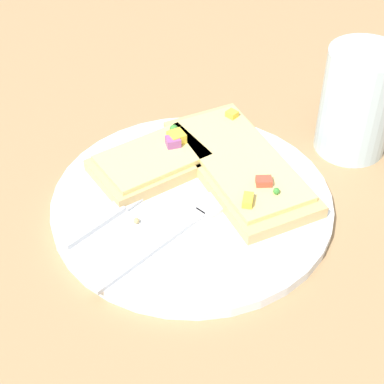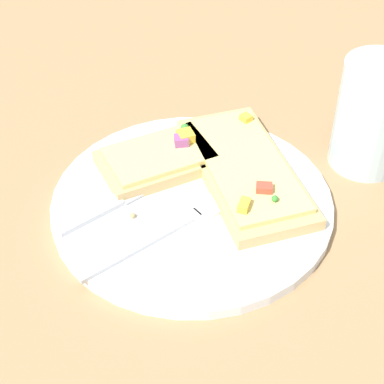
% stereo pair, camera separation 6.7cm
% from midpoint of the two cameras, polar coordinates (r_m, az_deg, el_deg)
% --- Properties ---
extents(ground_plane, '(4.00, 4.00, 0.00)m').
position_cam_midpoint_polar(ground_plane, '(0.69, -2.80, -1.49)').
color(ground_plane, '#9E7A51').
extents(plate, '(0.30, 0.30, 0.01)m').
position_cam_midpoint_polar(plate, '(0.68, -2.81, -1.12)').
color(plate, white).
rests_on(plate, ground).
extents(fork, '(0.20, 0.15, 0.01)m').
position_cam_midpoint_polar(fork, '(0.65, -3.03, -2.58)').
color(fork, silver).
rests_on(fork, plate).
extents(knife, '(0.18, 0.13, 0.01)m').
position_cam_midpoint_polar(knife, '(0.68, -8.66, -1.03)').
color(knife, silver).
rests_on(knife, plate).
extents(pizza_slice_main, '(0.22, 0.19, 0.03)m').
position_cam_midpoint_polar(pizza_slice_main, '(0.71, 1.55, 2.31)').
color(pizza_slice_main, tan).
rests_on(pizza_slice_main, plate).
extents(pizza_slice_corner, '(0.15, 0.15, 0.03)m').
position_cam_midpoint_polar(pizza_slice_corner, '(0.71, -6.16, 2.62)').
color(pizza_slice_corner, tan).
rests_on(pizza_slice_corner, plate).
extents(crumb_scatter, '(0.10, 0.03, 0.01)m').
position_cam_midpoint_polar(crumb_scatter, '(0.71, -7.58, 1.18)').
color(crumb_scatter, tan).
rests_on(crumb_scatter, plate).
extents(drinking_glass, '(0.08, 0.08, 0.13)m').
position_cam_midpoint_polar(drinking_glass, '(0.75, 12.00, 7.75)').
color(drinking_glass, silver).
rests_on(drinking_glass, ground).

